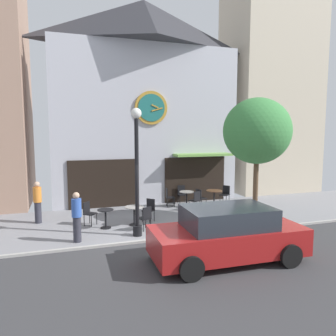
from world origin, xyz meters
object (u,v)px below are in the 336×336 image
(street_tree, at_px, (257,131))
(cafe_chair_mid_row, at_px, (200,197))
(cafe_table_center, at_px, (187,196))
(cafe_chair_left_end, at_px, (196,199))
(cafe_table_leftmost, at_px, (214,194))
(cafe_table_center_right, at_px, (106,216))
(parked_car_red, at_px, (227,234))
(cafe_table_center_left, at_px, (134,212))
(pedestrian_orange, at_px, (38,202))
(cafe_chair_by_entrance, at_px, (225,193))
(cafe_chair_facing_street, at_px, (169,196))
(cafe_chair_right_end, at_px, (146,216))
(cafe_chair_outer, at_px, (149,208))
(cafe_chair_under_awning, at_px, (89,212))
(cafe_chair_curbside, at_px, (182,193))
(pedestrian_blue, at_px, (77,216))
(street_lamp, at_px, (137,172))

(street_tree, distance_m, cafe_chair_mid_row, 4.40)
(cafe_table_center, relative_size, cafe_chair_left_end, 0.84)
(cafe_table_center, height_order, cafe_table_leftmost, cafe_table_leftmost)
(cafe_table_center_right, height_order, parked_car_red, parked_car_red)
(street_tree, height_order, cafe_chair_left_end, street_tree)
(cafe_table_center_left, relative_size, pedestrian_orange, 0.44)
(cafe_table_center_right, distance_m, cafe_chair_by_entrance, 6.74)
(cafe_chair_facing_street, bearing_deg, parked_car_red, -93.96)
(pedestrian_orange, distance_m, parked_car_red, 7.80)
(cafe_chair_by_entrance, bearing_deg, pedestrian_orange, -174.46)
(cafe_chair_mid_row, height_order, cafe_chair_left_end, same)
(cafe_table_center, xyz_separation_m, parked_car_red, (-1.28, -6.41, 0.23))
(cafe_chair_right_end, bearing_deg, cafe_chair_outer, 68.95)
(cafe_table_center, bearing_deg, cafe_chair_under_awning, -161.09)
(cafe_table_center_left, bearing_deg, cafe_table_center_right, -177.83)
(cafe_table_center, distance_m, cafe_chair_curbside, 0.83)
(cafe_chair_under_awning, distance_m, cafe_chair_by_entrance, 7.10)
(cafe_chair_curbside, bearing_deg, parked_car_red, -100.42)
(cafe_table_center_left, bearing_deg, street_tree, -12.44)
(pedestrian_blue, bearing_deg, street_lamp, 0.24)
(street_tree, height_order, parked_car_red, street_tree)
(cafe_chair_facing_street, bearing_deg, pedestrian_orange, -169.63)
(cafe_chair_mid_row, distance_m, cafe_chair_left_end, 0.60)
(cafe_chair_outer, height_order, cafe_chair_by_entrance, same)
(cafe_chair_curbside, relative_size, pedestrian_blue, 0.54)
(cafe_chair_by_entrance, height_order, parked_car_red, parked_car_red)
(cafe_chair_under_awning, height_order, pedestrian_orange, pedestrian_orange)
(cafe_table_center_right, bearing_deg, cafe_chair_facing_street, 37.70)
(cafe_chair_left_end, bearing_deg, parked_car_red, -104.03)
(street_tree, height_order, cafe_chair_facing_street, street_tree)
(street_tree, bearing_deg, cafe_chair_under_awning, 165.60)
(cafe_chair_facing_street, bearing_deg, cafe_chair_outer, -125.44)
(cafe_chair_facing_street, bearing_deg, cafe_table_center_left, -131.36)
(pedestrian_orange, distance_m, pedestrian_blue, 3.09)
(cafe_table_leftmost, relative_size, cafe_chair_outer, 0.86)
(cafe_chair_curbside, distance_m, cafe_chair_by_entrance, 2.21)
(pedestrian_blue, bearing_deg, cafe_chair_right_end, 11.15)
(cafe_chair_under_awning, bearing_deg, pedestrian_orange, 155.09)
(street_lamp, bearing_deg, cafe_chair_by_entrance, 33.93)
(street_tree, bearing_deg, cafe_chair_facing_street, 124.65)
(cafe_table_center, height_order, cafe_chair_curbside, cafe_chair_curbside)
(cafe_table_center, xyz_separation_m, cafe_chair_curbside, (0.06, 0.83, -0.00))
(cafe_table_center, bearing_deg, cafe_chair_mid_row, -34.06)
(cafe_chair_under_awning, xyz_separation_m, pedestrian_blue, (-0.51, -1.88, 0.33))
(cafe_chair_mid_row, xyz_separation_m, pedestrian_orange, (-7.17, -0.38, 0.33))
(cafe_table_center_right, height_order, pedestrian_orange, pedestrian_orange)
(cafe_chair_facing_street, xyz_separation_m, parked_car_red, (-0.47, -6.74, 0.23))
(cafe_table_center_right, distance_m, cafe_table_leftmost, 5.89)
(street_tree, distance_m, cafe_chair_curbside, 5.39)
(cafe_table_center_left, xyz_separation_m, cafe_chair_right_end, (0.25, -0.80, -0.00))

